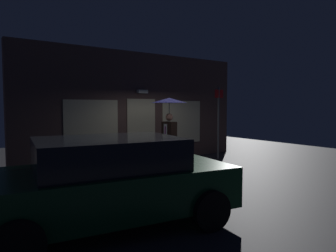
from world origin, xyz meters
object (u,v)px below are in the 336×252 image
street_sign_post (218,119)px  person_with_umbrella (169,115)px  sidewalk_bollard (122,160)px  parked_car (109,181)px

street_sign_post → person_with_umbrella: bearing=-169.5°
person_with_umbrella → sidewalk_bollard: (-1.32, 0.61, -1.35)m
street_sign_post → sidewalk_bollard: (-3.85, 0.14, -1.17)m
person_with_umbrella → street_sign_post: 2.58m
person_with_umbrella → sidewalk_bollard: 1.98m
parked_car → sidewalk_bollard: size_ratio=6.45×
parked_car → street_sign_post: 6.93m
parked_car → person_with_umbrella: bearing=50.3°
sidewalk_bollard → street_sign_post: bearing=-2.1°
person_with_umbrella → street_sign_post: street_sign_post is taller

